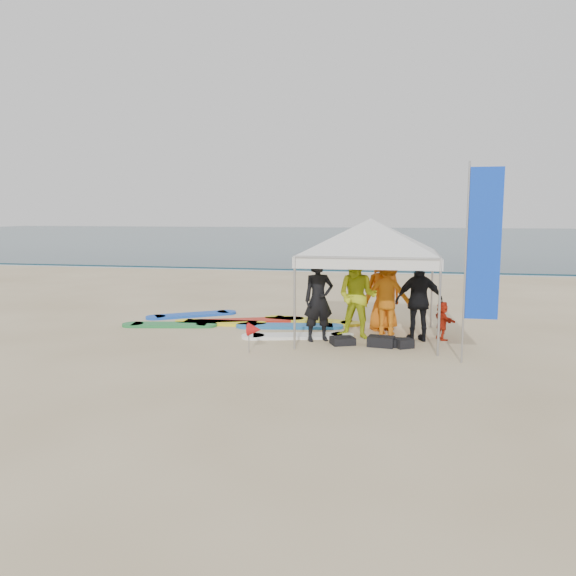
# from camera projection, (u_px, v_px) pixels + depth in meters

# --- Properties ---
(ground) EXTENTS (120.00, 120.00, 0.00)m
(ground) POSITION_uv_depth(u_px,v_px,m) (251.00, 370.00, 10.34)
(ground) COLOR beige
(ground) RESTS_ON ground
(ocean) EXTENTS (160.00, 84.00, 0.08)m
(ocean) POSITION_uv_depth(u_px,v_px,m) (380.00, 237.00, 68.61)
(ocean) COLOR #0C2633
(ocean) RESTS_ON ground
(shoreline_foam) EXTENTS (160.00, 1.20, 0.01)m
(shoreline_foam) POSITION_uv_depth(u_px,v_px,m) (347.00, 271.00, 28.01)
(shoreline_foam) COLOR silver
(shoreline_foam) RESTS_ON ground
(person_black_a) EXTENTS (0.82, 0.72, 1.88)m
(person_black_a) POSITION_uv_depth(u_px,v_px,m) (319.00, 300.00, 12.64)
(person_black_a) COLOR black
(person_black_a) RESTS_ON ground
(person_yellow) EXTENTS (1.09, 0.93, 1.95)m
(person_yellow) POSITION_uv_depth(u_px,v_px,m) (357.00, 296.00, 12.90)
(person_yellow) COLOR #CBDC1F
(person_yellow) RESTS_ON ground
(person_orange_a) EXTENTS (1.35, 0.94, 1.91)m
(person_orange_a) POSITION_uv_depth(u_px,v_px,m) (388.00, 295.00, 13.28)
(person_orange_a) COLOR orange
(person_orange_a) RESTS_ON ground
(person_black_b) EXTENTS (1.16, 0.73, 1.85)m
(person_black_b) POSITION_uv_depth(u_px,v_px,m) (419.00, 301.00, 12.60)
(person_black_b) COLOR black
(person_black_b) RESTS_ON ground
(person_orange_b) EXTENTS (1.13, 0.98, 1.95)m
(person_orange_b) POSITION_uv_depth(u_px,v_px,m) (383.00, 291.00, 13.81)
(person_orange_b) COLOR orange
(person_orange_b) RESTS_ON ground
(person_seated) EXTENTS (0.56, 0.86, 0.89)m
(person_seated) POSITION_uv_depth(u_px,v_px,m) (442.00, 321.00, 12.81)
(person_seated) COLOR red
(person_seated) RESTS_ON ground
(canopy_tent) EXTENTS (4.19, 4.19, 3.16)m
(canopy_tent) POSITION_uv_depth(u_px,v_px,m) (371.00, 219.00, 12.75)
(canopy_tent) COLOR #A5A5A8
(canopy_tent) RESTS_ON ground
(feather_flag) EXTENTS (0.64, 0.04, 3.84)m
(feather_flag) POSITION_uv_depth(u_px,v_px,m) (482.00, 246.00, 10.51)
(feather_flag) COLOR #A5A5A8
(feather_flag) RESTS_ON ground
(marker_pennant) EXTENTS (0.28, 0.28, 0.64)m
(marker_pennant) POSITION_uv_depth(u_px,v_px,m) (254.00, 330.00, 11.56)
(marker_pennant) COLOR #A5A5A8
(marker_pennant) RESTS_ON ground
(gear_pile) EXTENTS (1.87, 0.57, 0.22)m
(gear_pile) POSITION_uv_depth(u_px,v_px,m) (377.00, 342.00, 12.22)
(gear_pile) COLOR black
(gear_pile) RESTS_ON ground
(surfboard_spread) EXTENTS (5.57, 3.40, 0.07)m
(surfboard_spread) POSITION_uv_depth(u_px,v_px,m) (248.00, 323.00, 14.57)
(surfboard_spread) COLOR #23803C
(surfboard_spread) RESTS_ON ground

